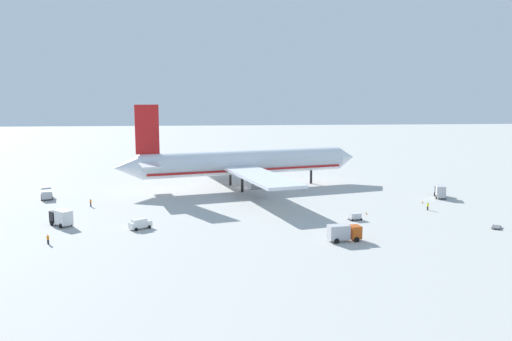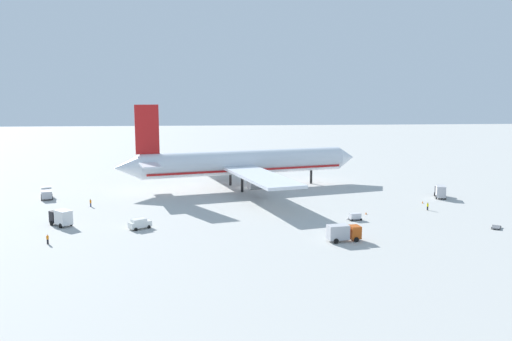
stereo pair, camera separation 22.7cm
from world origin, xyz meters
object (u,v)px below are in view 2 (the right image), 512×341
object	(u,v)px
ground_worker_1	(428,206)
traffic_cone_0	(366,213)
baggage_cart_0	(355,216)
ground_worker_2	(48,239)
service_truck_4	(47,193)
baggage_cart_1	(496,227)
ground_worker_0	(91,203)
airliner	(241,163)
service_truck_1	(61,217)
service_van	(140,223)
service_truck_3	(343,232)
traffic_cone_1	(423,202)
service_truck_2	(440,191)

from	to	relation	value
ground_worker_1	traffic_cone_0	bearing A→B (deg)	-170.25
baggage_cart_0	ground_worker_2	world-z (taller)	ground_worker_2
service_truck_4	baggage_cart_1	xyz separation A→B (m)	(94.40, -37.35, -1.12)
ground_worker_0	service_truck_4	bearing A→B (deg)	141.03
airliner	baggage_cart_1	distance (m)	65.97
service_truck_1	ground_worker_1	distance (m)	77.16
service_van	baggage_cart_0	world-z (taller)	service_van
service_van	ground_worker_0	xyz separation A→B (m)	(-13.75, 20.69, -0.12)
service_truck_3	traffic_cone_1	bearing A→B (deg)	46.92
service_truck_1	traffic_cone_0	size ratio (longest dim) A/B	9.46
service_van	ground_worker_2	xyz separation A→B (m)	(-14.35, -8.68, -0.16)
service_truck_4	traffic_cone_1	xyz separation A→B (m)	(90.02, -13.99, -1.11)
service_truck_2	traffic_cone_1	distance (m)	9.18
traffic_cone_1	ground_worker_0	bearing A→B (deg)	177.34
ground_worker_0	service_truck_2	bearing A→B (deg)	1.48
service_truck_1	service_truck_3	size ratio (longest dim) A/B	0.86
service_van	ground_worker_2	distance (m)	16.77
ground_worker_2	ground_worker_1	bearing A→B (deg)	13.84
airliner	traffic_cone_1	bearing A→B (deg)	-30.02
airliner	ground_worker_0	xyz separation A→B (m)	(-35.91, -20.24, -6.05)
service_truck_4	traffic_cone_0	world-z (taller)	service_truck_4
ground_worker_1	service_van	bearing A→B (deg)	-170.76
service_van	baggage_cart_1	distance (m)	68.07
airliner	service_truck_3	world-z (taller)	airliner
traffic_cone_1	baggage_cart_0	bearing A→B (deg)	-145.02
airliner	service_truck_2	xyz separation A→B (m)	(48.25, -18.06, -5.29)
ground_worker_1	traffic_cone_0	distance (m)	15.01
ground_worker_0	traffic_cone_0	size ratio (longest dim) A/B	3.24
baggage_cart_1	ground_worker_2	distance (m)	82.17
service_truck_1	service_truck_4	size ratio (longest dim) A/B	0.82
airliner	traffic_cone_0	size ratio (longest dim) A/B	129.04
ground_worker_0	baggage_cart_1	bearing A→B (deg)	-18.28
service_truck_3	service_truck_1	bearing A→B (deg)	163.24
service_truck_4	ground_worker_1	xyz separation A→B (m)	(88.02, -21.11, -0.51)
traffic_cone_0	baggage_cart_0	bearing A→B (deg)	-128.88
service_van	ground_worker_0	distance (m)	24.84
ground_worker_2	baggage_cart_0	bearing A→B (deg)	11.24
service_van	traffic_cone_0	world-z (taller)	service_van
ground_worker_2	traffic_cone_0	bearing A→B (deg)	14.81
service_truck_2	traffic_cone_1	size ratio (longest dim) A/B	11.38
ground_worker_2	service_truck_4	bearing A→B (deg)	107.14
service_truck_3	service_van	distance (m)	38.21
service_truck_3	baggage_cart_1	distance (m)	31.99
service_truck_2	ground_worker_0	world-z (taller)	service_truck_2
service_van	ground_worker_2	world-z (taller)	service_van
airliner	service_truck_2	distance (m)	51.79
airliner	baggage_cart_1	xyz separation A→B (m)	(45.62, -47.18, -6.70)
traffic_cone_0	airliner	bearing A→B (deg)	126.15
service_truck_3	service_truck_4	size ratio (longest dim) A/B	0.95
traffic_cone_1	ground_worker_2	bearing A→B (deg)	-161.66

